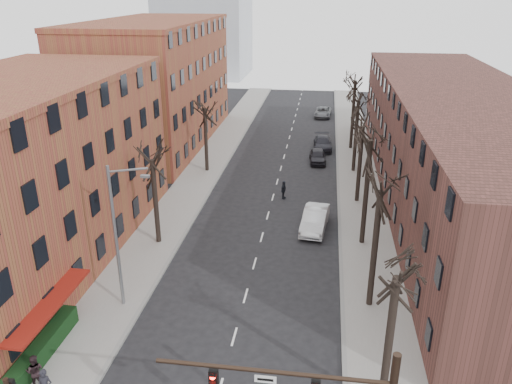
% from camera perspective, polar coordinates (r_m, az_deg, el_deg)
% --- Properties ---
extents(sidewalk_left, '(4.00, 90.00, 0.15)m').
position_cam_1_polar(sidewalk_left, '(53.69, -5.78, 2.83)').
color(sidewalk_left, gray).
rests_on(sidewalk_left, ground).
extents(sidewalk_right, '(4.00, 90.00, 0.15)m').
position_cam_1_polar(sidewalk_right, '(52.39, 11.51, 1.97)').
color(sidewalk_right, gray).
rests_on(sidewalk_right, ground).
extents(building_left_near, '(12.00, 26.00, 12.00)m').
position_cam_1_polar(building_left_near, '(37.45, -25.45, 1.53)').
color(building_left_near, brown).
rests_on(building_left_near, ground).
extents(building_left_far, '(12.00, 28.00, 14.00)m').
position_cam_1_polar(building_left_far, '(62.52, -11.38, 11.88)').
color(building_left_far, brown).
rests_on(building_left_far, ground).
extents(building_right, '(12.00, 50.00, 10.00)m').
position_cam_1_polar(building_right, '(47.44, 21.97, 4.90)').
color(building_right, '#522C26').
rests_on(building_right, ground).
extents(awning_left, '(1.20, 7.00, 0.15)m').
position_cam_1_polar(awning_left, '(30.25, -21.79, -15.91)').
color(awning_left, maroon).
rests_on(awning_left, ground).
extents(hedge, '(0.80, 6.00, 1.00)m').
position_cam_1_polar(hedge, '(29.25, -23.11, -16.00)').
color(hedge, black).
rests_on(hedge, sidewalk_left).
extents(tree_right_b, '(5.20, 5.20, 10.80)m').
position_cam_1_polar(tree_right_b, '(31.86, 12.76, -12.55)').
color(tree_right_b, black).
rests_on(tree_right_b, ground).
extents(tree_right_c, '(5.20, 5.20, 11.60)m').
position_cam_1_polar(tree_right_c, '(38.69, 11.96, -5.79)').
color(tree_right_c, black).
rests_on(tree_right_c, ground).
extents(tree_right_d, '(5.20, 5.20, 10.00)m').
position_cam_1_polar(tree_right_d, '(45.90, 11.42, -1.10)').
color(tree_right_d, black).
rests_on(tree_right_d, ground).
extents(tree_right_e, '(5.20, 5.20, 10.80)m').
position_cam_1_polar(tree_right_e, '(53.33, 11.02, 2.29)').
color(tree_right_e, black).
rests_on(tree_right_e, ground).
extents(tree_right_f, '(5.20, 5.20, 11.60)m').
position_cam_1_polar(tree_right_f, '(60.91, 10.73, 4.85)').
color(tree_right_f, black).
rests_on(tree_right_f, ground).
extents(tree_left_a, '(5.20, 5.20, 9.50)m').
position_cam_1_polar(tree_left_a, '(38.67, -11.02, -5.73)').
color(tree_left_a, black).
rests_on(tree_left_a, ground).
extents(tree_left_b, '(5.20, 5.20, 9.50)m').
position_cam_1_polar(tree_left_b, '(52.71, -5.60, 2.37)').
color(tree_left_b, black).
rests_on(tree_left_b, ground).
extents(streetlight, '(2.45, 0.22, 9.03)m').
position_cam_1_polar(streetlight, '(29.62, -15.50, -4.40)').
color(streetlight, slate).
rests_on(streetlight, ground).
extents(silver_sedan, '(2.35, 5.35, 1.71)m').
position_cam_1_polar(silver_sedan, '(39.94, 6.75, -3.12)').
color(silver_sedan, silver).
rests_on(silver_sedan, ground).
extents(parked_car_near, '(2.00, 4.34, 1.44)m').
position_cam_1_polar(parked_car_near, '(55.42, 7.05, 4.10)').
color(parked_car_near, black).
rests_on(parked_car_near, ground).
extents(parked_car_mid, '(2.33, 5.12, 1.45)m').
position_cam_1_polar(parked_car_mid, '(60.16, 7.63, 5.56)').
color(parked_car_mid, black).
rests_on(parked_car_mid, ground).
extents(parked_car_far, '(2.61, 5.11, 1.38)m').
position_cam_1_polar(parked_car_far, '(75.78, 7.66, 9.03)').
color(parked_car_far, slate).
rests_on(parked_car_far, ground).
extents(pedestrian_b, '(0.99, 0.85, 1.74)m').
position_cam_1_polar(pedestrian_b, '(27.35, -23.95, -18.18)').
color(pedestrian_b, black).
rests_on(pedestrian_b, sidewalk_left).
extents(pedestrian_crossing, '(0.69, 1.07, 1.70)m').
position_cam_1_polar(pedestrian_crossing, '(45.42, 3.17, 0.24)').
color(pedestrian_crossing, black).
rests_on(pedestrian_crossing, ground).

